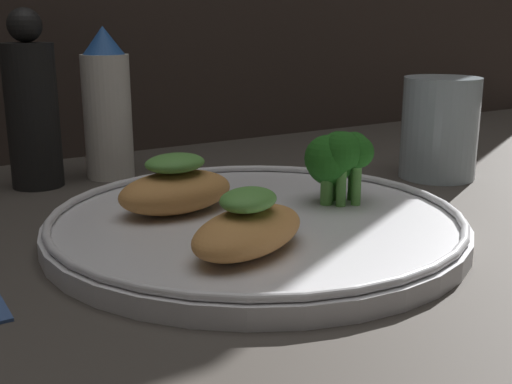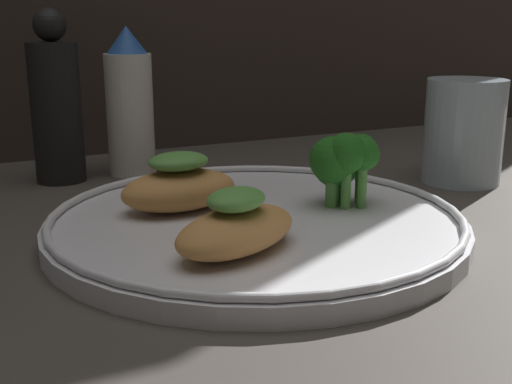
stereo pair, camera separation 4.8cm
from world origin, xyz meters
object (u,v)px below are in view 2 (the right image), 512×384
plate (256,222)px  pepper_grinder (56,106)px  broccoli_bunch (344,159)px  drinking_glass (464,131)px  sauce_bottle (130,105)px

plate → pepper_grinder: bearing=113.3°
broccoli_bunch → drinking_glass: size_ratio=0.59×
sauce_bottle → drinking_glass: bearing=-32.4°
broccoli_bunch → pepper_grinder: pepper_grinder is taller
drinking_glass → broccoli_bunch: bearing=-161.9°
broccoli_bunch → pepper_grinder: size_ratio=0.36×
broccoli_bunch → sauce_bottle: 26.43cm
sauce_bottle → drinking_glass: sauce_bottle is taller
drinking_glass → plate: bearing=-167.4°
plate → broccoli_bunch: size_ratio=5.22×
plate → pepper_grinder: (-10.32, 23.98, 6.68)cm
sauce_bottle → drinking_glass: 34.07cm
broccoli_bunch → drinking_glass: drinking_glass is taller
plate → broccoli_bunch: bearing=-1.0°
pepper_grinder → broccoli_bunch: bearing=-53.2°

